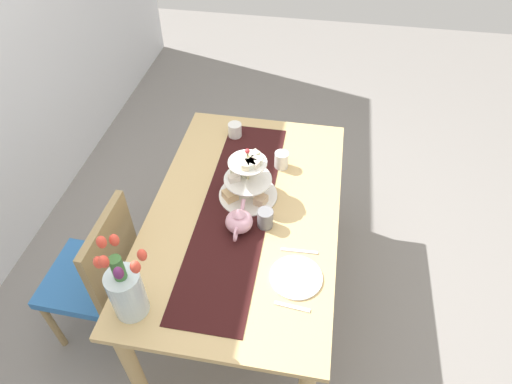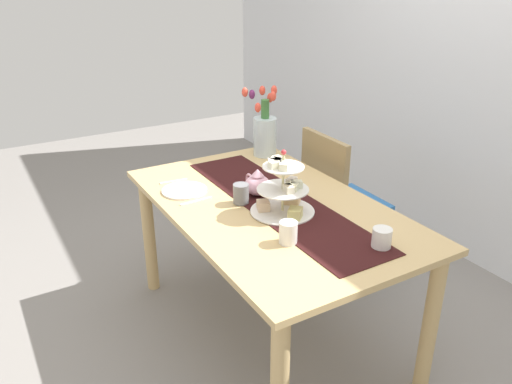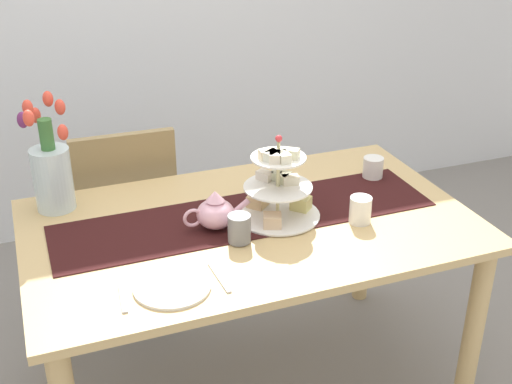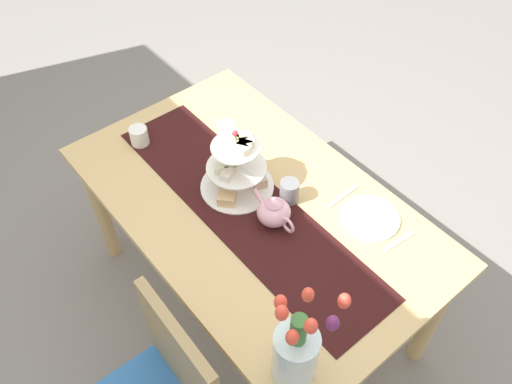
{
  "view_description": "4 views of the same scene",
  "coord_description": "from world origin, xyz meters",
  "px_view_note": "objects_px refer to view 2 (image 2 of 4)",
  "views": [
    {
      "loc": [
        -1.46,
        -0.31,
        2.37
      ],
      "look_at": [
        0.08,
        -0.04,
        0.8
      ],
      "focal_mm": 30.98,
      "sensor_mm": 36.0,
      "label": 1
    },
    {
      "loc": [
        1.88,
        -1.19,
        1.8
      ],
      "look_at": [
        -0.05,
        -0.05,
        0.81
      ],
      "focal_mm": 35.86,
      "sensor_mm": 36.0,
      "label": 2
    },
    {
      "loc": [
        -0.69,
        -1.89,
        1.86
      ],
      "look_at": [
        0.03,
        0.02,
        0.85
      ],
      "focal_mm": 46.41,
      "sensor_mm": 36.0,
      "label": 3
    },
    {
      "loc": [
        -1.06,
        0.85,
        2.35
      ],
      "look_at": [
        0.01,
        -0.03,
        0.78
      ],
      "focal_mm": 36.98,
      "sensor_mm": 36.0,
      "label": 4
    }
  ],
  "objects_px": {
    "dining_table": "(270,224)",
    "mug_white_text": "(288,233)",
    "teapot": "(257,184)",
    "cream_jug": "(382,238)",
    "mug_grey": "(241,194)",
    "tiered_cake_stand": "(284,192)",
    "tulip_vase": "(265,131)",
    "chair_left": "(337,197)",
    "dinner_plate_left": "(184,190)",
    "fork_left": "(174,181)",
    "knife_left": "(196,201)"
  },
  "relations": [
    {
      "from": "tiered_cake_stand",
      "to": "dinner_plate_left",
      "type": "relative_size",
      "value": 1.32
    },
    {
      "from": "fork_left",
      "to": "mug_white_text",
      "type": "height_order",
      "value": "mug_white_text"
    },
    {
      "from": "teapot",
      "to": "cream_jug",
      "type": "bearing_deg",
      "value": 13.43
    },
    {
      "from": "mug_white_text",
      "to": "cream_jug",
      "type": "bearing_deg",
      "value": 53.68
    },
    {
      "from": "tiered_cake_stand",
      "to": "dinner_plate_left",
      "type": "bearing_deg",
      "value": -146.68
    },
    {
      "from": "tiered_cake_stand",
      "to": "knife_left",
      "type": "height_order",
      "value": "tiered_cake_stand"
    },
    {
      "from": "dining_table",
      "to": "mug_white_text",
      "type": "bearing_deg",
      "value": -21.12
    },
    {
      "from": "mug_grey",
      "to": "dinner_plate_left",
      "type": "bearing_deg",
      "value": -146.67
    },
    {
      "from": "tiered_cake_stand",
      "to": "teapot",
      "type": "relative_size",
      "value": 1.28
    },
    {
      "from": "dining_table",
      "to": "dinner_plate_left",
      "type": "bearing_deg",
      "value": -140.01
    },
    {
      "from": "dining_table",
      "to": "teapot",
      "type": "xyz_separation_m",
      "value": [
        -0.13,
        0.0,
        0.17
      ]
    },
    {
      "from": "teapot",
      "to": "cream_jug",
      "type": "distance_m",
      "value": 0.72
    },
    {
      "from": "chair_left",
      "to": "cream_jug",
      "type": "bearing_deg",
      "value": -30.07
    },
    {
      "from": "cream_jug",
      "to": "dinner_plate_left",
      "type": "relative_size",
      "value": 0.37
    },
    {
      "from": "dining_table",
      "to": "knife_left",
      "type": "xyz_separation_m",
      "value": [
        -0.21,
        -0.3,
        0.11
      ]
    },
    {
      "from": "tulip_vase",
      "to": "mug_grey",
      "type": "bearing_deg",
      "value": -40.57
    },
    {
      "from": "tiered_cake_stand",
      "to": "cream_jug",
      "type": "distance_m",
      "value": 0.51
    },
    {
      "from": "fork_left",
      "to": "knife_left",
      "type": "bearing_deg",
      "value": 0.0
    },
    {
      "from": "tiered_cake_stand",
      "to": "mug_grey",
      "type": "relative_size",
      "value": 3.2
    },
    {
      "from": "chair_left",
      "to": "fork_left",
      "type": "relative_size",
      "value": 6.07
    },
    {
      "from": "tulip_vase",
      "to": "tiered_cake_stand",
      "type": "bearing_deg",
      "value": -25.14
    },
    {
      "from": "dining_table",
      "to": "tulip_vase",
      "type": "height_order",
      "value": "tulip_vase"
    },
    {
      "from": "tulip_vase",
      "to": "fork_left",
      "type": "height_order",
      "value": "tulip_vase"
    },
    {
      "from": "tulip_vase",
      "to": "dinner_plate_left",
      "type": "height_order",
      "value": "tulip_vase"
    },
    {
      "from": "tiered_cake_stand",
      "to": "cream_jug",
      "type": "height_order",
      "value": "tiered_cake_stand"
    },
    {
      "from": "dining_table",
      "to": "fork_left",
      "type": "relative_size",
      "value": 10.3
    },
    {
      "from": "fork_left",
      "to": "mug_white_text",
      "type": "bearing_deg",
      "value": 10.62
    },
    {
      "from": "knife_left",
      "to": "fork_left",
      "type": "bearing_deg",
      "value": 180.0
    },
    {
      "from": "fork_left",
      "to": "mug_white_text",
      "type": "distance_m",
      "value": 0.87
    },
    {
      "from": "chair_left",
      "to": "teapot",
      "type": "xyz_separation_m",
      "value": [
        0.2,
        -0.69,
        0.31
      ]
    },
    {
      "from": "tiered_cake_stand",
      "to": "mug_grey",
      "type": "height_order",
      "value": "tiered_cake_stand"
    },
    {
      "from": "chair_left",
      "to": "teapot",
      "type": "height_order",
      "value": "chair_left"
    },
    {
      "from": "fork_left",
      "to": "knife_left",
      "type": "relative_size",
      "value": 0.88
    },
    {
      "from": "tiered_cake_stand",
      "to": "mug_white_text",
      "type": "bearing_deg",
      "value": -29.21
    },
    {
      "from": "mug_grey",
      "to": "tiered_cake_stand",
      "type": "bearing_deg",
      "value": 33.31
    },
    {
      "from": "dinner_plate_left",
      "to": "knife_left",
      "type": "height_order",
      "value": "dinner_plate_left"
    },
    {
      "from": "tulip_vase",
      "to": "mug_grey",
      "type": "height_order",
      "value": "tulip_vase"
    },
    {
      "from": "tulip_vase",
      "to": "cream_jug",
      "type": "relative_size",
      "value": 4.98
    },
    {
      "from": "chair_left",
      "to": "cream_jug",
      "type": "relative_size",
      "value": 10.71
    },
    {
      "from": "mug_white_text",
      "to": "knife_left",
      "type": "bearing_deg",
      "value": -164.14
    },
    {
      "from": "dining_table",
      "to": "tiered_cake_stand",
      "type": "bearing_deg",
      "value": 1.98
    },
    {
      "from": "cream_jug",
      "to": "knife_left",
      "type": "bearing_deg",
      "value": -149.43
    },
    {
      "from": "chair_left",
      "to": "tulip_vase",
      "type": "bearing_deg",
      "value": -129.78
    },
    {
      "from": "dining_table",
      "to": "tiered_cake_stand",
      "type": "height_order",
      "value": "tiered_cake_stand"
    },
    {
      "from": "cream_jug",
      "to": "knife_left",
      "type": "xyz_separation_m",
      "value": [
        -0.79,
        -0.47,
        -0.04
      ]
    },
    {
      "from": "chair_left",
      "to": "dinner_plate_left",
      "type": "xyz_separation_m",
      "value": [
        -0.03,
        -0.99,
        0.25
      ]
    },
    {
      "from": "tulip_vase",
      "to": "cream_jug",
      "type": "distance_m",
      "value": 1.22
    },
    {
      "from": "fork_left",
      "to": "knife_left",
      "type": "xyz_separation_m",
      "value": [
        0.29,
        0.0,
        0.0
      ]
    },
    {
      "from": "dining_table",
      "to": "tulip_vase",
      "type": "distance_m",
      "value": 0.75
    },
    {
      "from": "mug_white_text",
      "to": "mug_grey",
      "type": "bearing_deg",
      "value": 177.49
    }
  ]
}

